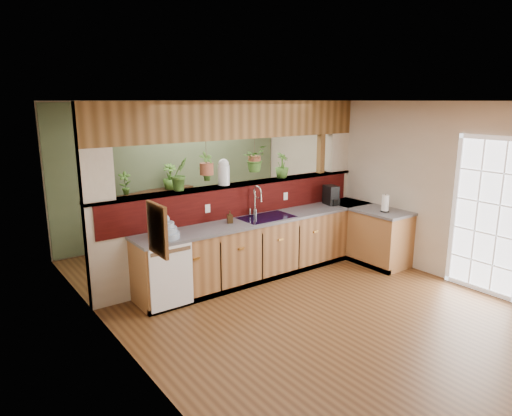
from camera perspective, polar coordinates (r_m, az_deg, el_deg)
ground at (r=6.27m, az=4.97°, el=-11.31°), size 4.60×7.00×0.01m
ceiling at (r=5.70m, az=5.50°, el=13.19°), size 4.60×7.00×0.01m
wall_back at (r=8.73m, az=-10.16°, el=4.52°), size 4.60×0.02×2.60m
wall_left at (r=4.70m, az=-16.38°, el=-3.40°), size 0.02×7.00×2.60m
wall_right at (r=7.54m, az=18.47°, el=2.66°), size 0.02×7.00×2.60m
pass_through_partition at (r=6.93m, az=-1.99°, el=1.53°), size 4.60×0.21×2.60m
pass_through_ledge at (r=6.88m, az=-2.22°, el=2.96°), size 4.60×0.21×0.04m
header_beam at (r=6.77m, az=-2.29°, el=10.93°), size 4.60×0.15×0.55m
sage_backwall at (r=8.72m, az=-10.10°, el=4.50°), size 4.55×0.02×2.55m
countertop at (r=7.24m, az=5.52°, el=-4.09°), size 4.14×1.52×0.90m
dishwasher at (r=5.85m, az=-10.49°, el=-8.49°), size 0.58×0.03×0.82m
navy_sink at (r=6.85m, az=1.32°, el=-1.79°), size 0.82×0.50×0.18m
french_door at (r=6.92m, az=26.92°, el=-1.16°), size 0.06×1.02×2.16m
framed_print at (r=3.92m, az=-12.19°, el=-2.64°), size 0.04×0.35×0.45m
faucet at (r=6.85m, az=0.02°, el=1.05°), size 0.21×0.21×0.47m
dish_stack at (r=5.89m, az=-11.21°, el=-2.83°), size 0.35×0.35×0.31m
soap_dispenser at (r=6.50m, az=-3.29°, el=-1.13°), size 0.10×0.11×0.18m
coffee_maker at (r=7.73m, az=9.39°, el=1.50°), size 0.17×0.29×0.32m
paper_towel at (r=7.41m, az=15.85°, el=0.53°), size 0.13×0.13×0.29m
glass_jar at (r=6.71m, az=-4.06°, el=4.52°), size 0.17×0.17×0.39m
ledge_plant_left at (r=6.36m, az=-9.52°, el=4.22°), size 0.30×0.26×0.46m
ledge_plant_right at (r=7.35m, az=3.27°, el=5.35°), size 0.30×0.30×0.40m
hanging_plant_a at (r=6.53m, az=-6.24°, el=6.36°), size 0.24×0.20×0.54m
hanging_plant_b at (r=6.98m, az=-0.19°, el=7.60°), size 0.46×0.43×0.52m
shelving_console at (r=8.46m, az=-12.35°, el=-1.41°), size 1.62×0.93×1.05m
shelf_plant_a at (r=8.11m, az=-16.06°, el=3.01°), size 0.25×0.21×0.40m
shelf_plant_b at (r=8.43m, az=-10.71°, el=3.88°), size 0.29×0.29×0.46m
floor_plant at (r=8.57m, az=-3.32°, el=-1.74°), size 0.69×0.60×0.76m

